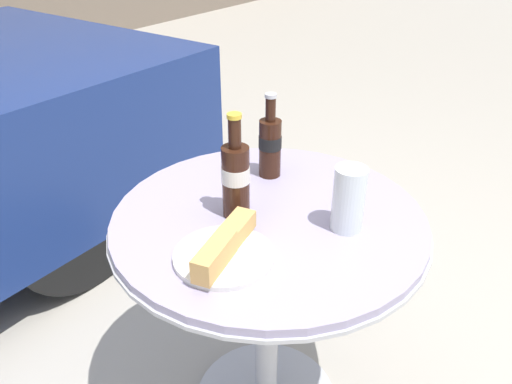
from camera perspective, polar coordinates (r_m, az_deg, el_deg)
The scene contains 5 objects.
bistro_table at distance 1.30m, azimuth 1.37°, elevation -8.37°, with size 0.77×0.77×0.69m.
cola_bottle_left at distance 1.35m, azimuth 1.62°, elevation 5.46°, with size 0.06×0.06×0.23m.
cola_bottle_right at distance 1.16m, azimuth -2.34°, elevation 1.71°, with size 0.07×0.07×0.26m.
drinking_glass at distance 1.14m, azimuth 10.51°, elevation -1.09°, with size 0.07×0.07×0.16m.
lunch_plate_near at distance 1.06m, azimuth -3.68°, elevation -6.64°, with size 0.24×0.22×0.07m.
Camera 1 is at (-0.84, -0.57, 1.35)m, focal length 35.00 mm.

